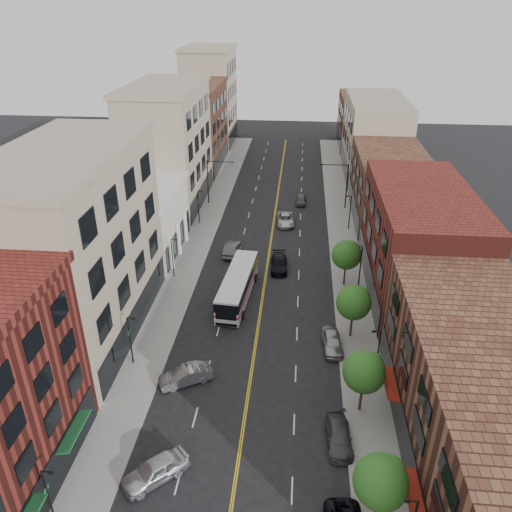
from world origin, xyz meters
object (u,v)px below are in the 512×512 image
(car_parked_mid, at_px, (339,436))
(city_bus, at_px, (238,284))
(car_parked_far, at_px, (332,342))
(car_lane_a, at_px, (279,264))
(car_angle_a, at_px, (155,470))
(car_lane_b, at_px, (285,220))
(car_lane_behind, at_px, (232,249))
(car_angle_b, at_px, (186,375))
(car_lane_c, at_px, (301,200))

(car_parked_mid, bearing_deg, city_bus, 113.55)
(car_parked_far, relative_size, car_lane_a, 0.89)
(car_angle_a, bearing_deg, car_lane_b, 128.43)
(car_lane_behind, bearing_deg, car_parked_far, 126.82)
(car_lane_b, bearing_deg, car_angle_b, -106.14)
(car_lane_c, bearing_deg, car_lane_behind, -114.43)
(car_angle_a, height_order, car_angle_b, car_angle_a)
(car_lane_behind, height_order, car_lane_b, car_lane_behind)
(car_lane_b, xyz_separation_m, car_lane_c, (2.22, 8.36, -0.04))
(car_angle_a, distance_m, car_parked_far, 20.52)
(car_parked_mid, relative_size, car_lane_behind, 0.98)
(city_bus, bearing_deg, car_angle_b, -96.86)
(car_parked_far, bearing_deg, car_lane_behind, 118.36)
(car_lane_c, bearing_deg, car_parked_far, -83.98)
(car_lane_a, xyz_separation_m, car_lane_b, (0.27, 13.79, -0.01))
(car_parked_mid, height_order, car_lane_a, car_lane_a)
(car_angle_a, xyz_separation_m, car_lane_a, (7.10, 31.22, -0.10))
(car_angle_a, xyz_separation_m, car_lane_c, (9.58, 53.37, -0.15))
(car_lane_b, bearing_deg, car_lane_behind, -126.78)
(car_angle_b, distance_m, car_parked_far, 14.30)
(car_parked_far, xyz_separation_m, car_lane_b, (-5.63, 29.14, -0.05))
(car_parked_mid, xyz_separation_m, car_lane_c, (-3.42, 48.97, 0.02))
(car_lane_b, bearing_deg, car_lane_a, -95.39)
(car_angle_b, height_order, car_parked_far, car_angle_b)
(car_parked_far, xyz_separation_m, car_lane_c, (-3.42, 37.50, -0.09))
(car_lane_c, bearing_deg, car_parked_mid, -85.19)
(car_angle_a, distance_m, car_parked_mid, 13.72)
(car_lane_a, bearing_deg, car_lane_c, 80.63)
(car_angle_b, distance_m, car_parked_mid, 14.12)
(city_bus, xyz_separation_m, car_parked_mid, (10.16, -19.63, -1.10))
(city_bus, relative_size, car_angle_b, 2.57)
(car_parked_mid, height_order, car_lane_behind, car_lane_behind)
(car_angle_a, bearing_deg, city_bus, 130.97)
(car_lane_b, relative_size, car_lane_c, 1.30)
(car_parked_mid, distance_m, car_lane_c, 49.09)
(city_bus, height_order, car_lane_b, city_bus)
(car_angle_b, relative_size, car_lane_b, 0.90)
(car_lane_behind, bearing_deg, car_lane_a, 155.74)
(car_angle_b, height_order, car_lane_behind, car_lane_behind)
(car_lane_behind, relative_size, car_lane_b, 0.90)
(car_parked_far, distance_m, car_lane_b, 29.68)
(car_angle_a, relative_size, car_parked_mid, 1.06)
(car_angle_b, xyz_separation_m, car_parked_far, (13.00, 5.96, -0.00))
(city_bus, relative_size, car_parked_mid, 2.63)
(car_parked_far, height_order, car_lane_a, car_parked_far)
(city_bus, relative_size, car_parked_far, 2.66)
(city_bus, distance_m, car_lane_behind, 10.81)
(car_parked_far, xyz_separation_m, car_lane_behind, (-12.28, 18.71, 0.00))
(car_angle_a, distance_m, car_angle_b, 9.91)
(car_lane_b, bearing_deg, car_angle_a, -103.58)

